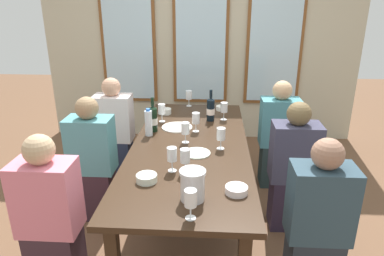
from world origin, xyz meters
name	(u,v)px	position (x,y,z in m)	size (l,w,h in m)	color
ground_plane	(190,221)	(0.00, 0.00, 0.00)	(12.00, 12.00, 0.00)	brown
back_wall_with_windows	(201,31)	(0.00, 2.07, 1.45)	(4.13, 0.10, 2.90)	#BDB397
dining_table	(190,152)	(0.00, 0.00, 0.67)	(0.93, 2.25, 0.74)	#322114
white_plate_0	(177,127)	(-0.15, 0.38, 0.74)	(0.28, 0.28, 0.01)	white
white_plate_1	(197,153)	(0.06, -0.18, 0.74)	(0.21, 0.21, 0.01)	white
metal_pitcher	(193,185)	(0.07, -0.82, 0.84)	(0.16, 0.16, 0.19)	silver
wine_bottle_0	(211,109)	(0.16, 0.60, 0.86)	(0.08, 0.08, 0.30)	black
wine_bottle_1	(153,119)	(-0.35, 0.28, 0.86)	(0.08, 0.08, 0.31)	black
tasting_bowl_0	(147,178)	(-0.24, -0.63, 0.76)	(0.14, 0.14, 0.05)	white
tasting_bowl_1	(166,111)	(-0.30, 0.78, 0.77)	(0.11, 0.11, 0.05)	silver
tasting_bowl_2	(236,190)	(0.33, -0.74, 0.76)	(0.14, 0.14, 0.05)	white
tasting_bowl_3	(222,108)	(0.27, 0.94, 0.76)	(0.12, 0.12, 0.04)	white
water_bottle	(149,123)	(-0.37, 0.18, 0.85)	(0.06, 0.06, 0.24)	white
wine_glass_0	(191,200)	(0.07, -1.02, 0.86)	(0.07, 0.07, 0.17)	white
wine_glass_1	(162,110)	(-0.31, 0.54, 0.86)	(0.07, 0.07, 0.17)	white
wine_glass_2	(185,129)	(-0.04, 0.03, 0.86)	(0.07, 0.07, 0.17)	white
wine_glass_3	(196,119)	(0.03, 0.29, 0.86)	(0.07, 0.07, 0.17)	white
wine_glass_4	(185,157)	(0.00, -0.49, 0.86)	(0.07, 0.07, 0.17)	white
wine_glass_5	(224,108)	(0.29, 0.63, 0.86)	(0.07, 0.07, 0.17)	white
wine_glass_6	(172,155)	(-0.09, -0.47, 0.86)	(0.07, 0.07, 0.17)	white
wine_glass_7	(189,95)	(-0.09, 1.06, 0.86)	(0.07, 0.07, 0.17)	white
wine_glass_8	(221,134)	(0.25, -0.08, 0.86)	(0.07, 0.07, 0.17)	white
seated_person_0	(115,133)	(-0.85, 0.76, 0.53)	(0.38, 0.24, 1.11)	#252A41
seated_person_1	(278,137)	(0.85, 0.73, 0.53)	(0.38, 0.24, 1.11)	#233536
seated_person_2	(93,162)	(-0.85, 0.05, 0.53)	(0.38, 0.24, 1.11)	#35222B
seated_person_3	(293,170)	(0.85, 0.01, 0.53)	(0.38, 0.24, 1.11)	#2B2133
seated_person_4	(50,220)	(-0.85, -0.78, 0.53)	(0.38, 0.24, 1.11)	#39242E
seated_person_5	(317,225)	(0.85, -0.74, 0.53)	(0.38, 0.24, 1.11)	#262D36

